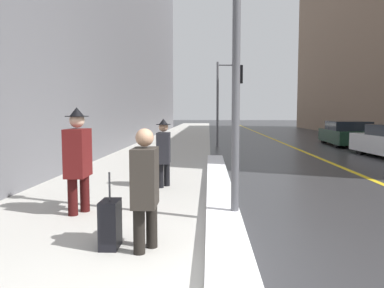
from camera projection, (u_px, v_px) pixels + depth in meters
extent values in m
cube|color=#B2AFA8|center=(170.00, 146.00, 18.51)|extent=(4.00, 80.00, 0.01)
cube|color=gold|center=(292.00, 147.00, 18.24)|extent=(0.16, 80.00, 0.00)
cube|color=white|center=(219.00, 186.00, 8.02)|extent=(0.51, 10.21, 0.18)
cylinder|color=#515156|center=(236.00, 68.00, 5.53)|extent=(0.12, 0.12, 4.66)
cylinder|color=#515156|center=(217.00, 104.00, 18.72)|extent=(0.11, 0.11, 4.18)
cylinder|color=#515156|center=(229.00, 65.00, 18.59)|extent=(1.10, 0.19, 0.07)
cube|color=black|center=(239.00, 74.00, 18.67)|extent=(0.32, 0.23, 0.90)
sphere|color=red|center=(239.00, 69.00, 18.76)|extent=(0.19, 0.19, 0.19)
sphere|color=orange|center=(239.00, 75.00, 18.79)|extent=(0.19, 0.19, 0.19)
sphere|color=green|center=(239.00, 80.00, 18.81)|extent=(0.19, 0.19, 0.19)
cylinder|color=black|center=(152.00, 216.00, 4.59)|extent=(0.14, 0.14, 0.80)
cylinder|color=black|center=(139.00, 222.00, 4.38)|extent=(0.14, 0.14, 0.80)
cube|color=#2D2823|center=(145.00, 177.00, 4.44)|extent=(0.29, 0.49, 0.70)
sphere|color=tan|center=(145.00, 138.00, 4.40)|extent=(0.22, 0.22, 0.22)
cube|color=black|center=(149.00, 184.00, 4.79)|extent=(0.10, 0.22, 0.28)
cylinder|color=#340C0C|center=(85.00, 186.00, 6.25)|extent=(0.16, 0.16, 0.89)
cylinder|color=#340C0C|center=(73.00, 189.00, 6.01)|extent=(0.16, 0.16, 0.89)
cube|color=#561414|center=(78.00, 153.00, 6.09)|extent=(0.33, 0.55, 0.78)
sphere|color=beige|center=(77.00, 120.00, 6.04)|extent=(0.24, 0.24, 0.24)
cylinder|color=black|center=(77.00, 116.00, 6.04)|extent=(0.37, 0.37, 0.01)
cone|color=black|center=(77.00, 112.00, 6.03)|extent=(0.23, 0.23, 0.15)
cube|color=black|center=(85.00, 160.00, 6.47)|extent=(0.10, 0.22, 0.28)
cylinder|color=black|center=(167.00, 169.00, 8.45)|extent=(0.14, 0.14, 0.78)
cylinder|color=black|center=(160.00, 171.00, 8.24)|extent=(0.14, 0.14, 0.78)
cube|color=black|center=(164.00, 148.00, 8.30)|extent=(0.29, 0.48, 0.68)
sphere|color=tan|center=(163.00, 127.00, 8.26)|extent=(0.21, 0.21, 0.21)
cylinder|color=black|center=(163.00, 124.00, 8.26)|extent=(0.33, 0.33, 0.01)
cone|color=black|center=(163.00, 122.00, 8.25)|extent=(0.20, 0.20, 0.13)
cylinder|color=black|center=(362.00, 147.00, 14.93)|extent=(0.27, 0.65, 0.63)
cube|color=black|center=(347.00, 136.00, 19.00)|extent=(2.12, 4.23, 0.65)
cube|color=black|center=(348.00, 126.00, 18.85)|extent=(1.86, 2.24, 0.44)
cylinder|color=black|center=(324.00, 137.00, 20.36)|extent=(0.27, 0.68, 0.67)
cylinder|color=black|center=(355.00, 137.00, 20.20)|extent=(0.27, 0.68, 0.67)
cylinder|color=black|center=(338.00, 141.00, 17.82)|extent=(0.27, 0.68, 0.67)
cylinder|color=black|center=(373.00, 141.00, 17.66)|extent=(0.27, 0.68, 0.67)
cube|color=black|center=(110.00, 225.00, 4.59)|extent=(0.23, 0.36, 0.60)
cylinder|color=#4C4C51|center=(110.00, 186.00, 4.55)|extent=(0.02, 0.02, 0.35)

